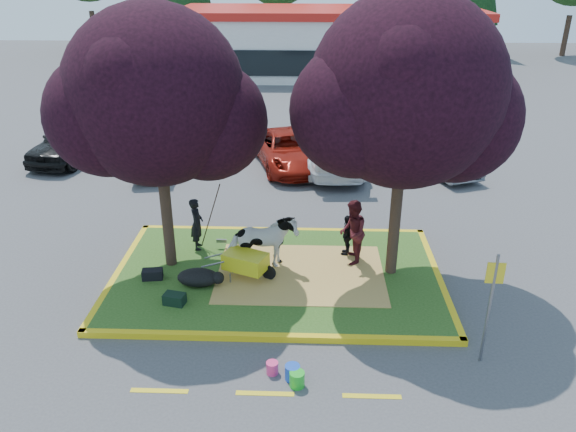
{
  "coord_description": "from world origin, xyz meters",
  "views": [
    {
      "loc": [
        0.73,
        -12.35,
        7.43
      ],
      "look_at": [
        0.26,
        0.5,
        1.52
      ],
      "focal_mm": 35.0,
      "sensor_mm": 36.0,
      "label": 1
    }
  ],
  "objects_px": {
    "sign_post": "(491,298)",
    "car_silver": "(154,154)",
    "wheelbarrow": "(246,262)",
    "calf": "(198,277)",
    "handler": "(197,224)",
    "bucket_blue": "(292,372)",
    "bucket_green": "(297,379)",
    "car_black": "(73,140)",
    "cow": "(262,244)",
    "bucket_pink": "(272,368)"
  },
  "relations": [
    {
      "from": "sign_post",
      "to": "car_silver",
      "type": "xyz_separation_m",
      "value": [
        -9.45,
        11.02,
        -0.85
      ]
    },
    {
      "from": "wheelbarrow",
      "to": "cow",
      "type": "bearing_deg",
      "value": 76.98
    },
    {
      "from": "calf",
      "to": "car_silver",
      "type": "relative_size",
      "value": 0.26
    },
    {
      "from": "wheelbarrow",
      "to": "sign_post",
      "type": "distance_m",
      "value": 5.82
    },
    {
      "from": "bucket_green",
      "to": "handler",
      "type": "bearing_deg",
      "value": 118.44
    },
    {
      "from": "calf",
      "to": "handler",
      "type": "height_order",
      "value": "handler"
    },
    {
      "from": "bucket_pink",
      "to": "bucket_blue",
      "type": "bearing_deg",
      "value": -20.6
    },
    {
      "from": "bucket_blue",
      "to": "cow",
      "type": "bearing_deg",
      "value": 102.6
    },
    {
      "from": "wheelbarrow",
      "to": "car_black",
      "type": "height_order",
      "value": "car_black"
    },
    {
      "from": "sign_post",
      "to": "bucket_green",
      "type": "bearing_deg",
      "value": -164.45
    },
    {
      "from": "wheelbarrow",
      "to": "bucket_green",
      "type": "xyz_separation_m",
      "value": [
        1.34,
        -3.66,
        -0.48
      ]
    },
    {
      "from": "car_silver",
      "to": "car_black",
      "type": "bearing_deg",
      "value": -27.08
    },
    {
      "from": "handler",
      "to": "bucket_green",
      "type": "bearing_deg",
      "value": -159.32
    },
    {
      "from": "calf",
      "to": "handler",
      "type": "relative_size",
      "value": 0.7
    },
    {
      "from": "sign_post",
      "to": "wheelbarrow",
      "type": "bearing_deg",
      "value": 153.34
    },
    {
      "from": "cow",
      "to": "wheelbarrow",
      "type": "relative_size",
      "value": 0.94
    },
    {
      "from": "calf",
      "to": "handler",
      "type": "bearing_deg",
      "value": 89.3
    },
    {
      "from": "sign_post",
      "to": "car_black",
      "type": "relative_size",
      "value": 0.53
    },
    {
      "from": "cow",
      "to": "bucket_blue",
      "type": "xyz_separation_m",
      "value": [
        0.89,
        -3.96,
        -0.73
      ]
    },
    {
      "from": "cow",
      "to": "calf",
      "type": "distance_m",
      "value": 1.8
    },
    {
      "from": "bucket_green",
      "to": "bucket_blue",
      "type": "height_order",
      "value": "same"
    },
    {
      "from": "cow",
      "to": "handler",
      "type": "height_order",
      "value": "cow"
    },
    {
      "from": "handler",
      "to": "sign_post",
      "type": "relative_size",
      "value": 0.6
    },
    {
      "from": "bucket_green",
      "to": "bucket_pink",
      "type": "xyz_separation_m",
      "value": [
        -0.49,
        0.34,
        -0.03
      ]
    },
    {
      "from": "bucket_pink",
      "to": "car_black",
      "type": "xyz_separation_m",
      "value": [
        -8.86,
        12.75,
        0.66
      ]
    },
    {
      "from": "handler",
      "to": "bucket_pink",
      "type": "relative_size",
      "value": 5.67
    },
    {
      "from": "sign_post",
      "to": "bucket_blue",
      "type": "relative_size",
      "value": 7.74
    },
    {
      "from": "wheelbarrow",
      "to": "bucket_pink",
      "type": "height_order",
      "value": "wheelbarrow"
    },
    {
      "from": "cow",
      "to": "car_black",
      "type": "height_order",
      "value": "cow"
    },
    {
      "from": "bucket_pink",
      "to": "bucket_blue",
      "type": "height_order",
      "value": "bucket_blue"
    },
    {
      "from": "calf",
      "to": "wheelbarrow",
      "type": "height_order",
      "value": "wheelbarrow"
    },
    {
      "from": "sign_post",
      "to": "car_silver",
      "type": "relative_size",
      "value": 0.62
    },
    {
      "from": "wheelbarrow",
      "to": "bucket_blue",
      "type": "distance_m",
      "value": 3.72
    },
    {
      "from": "wheelbarrow",
      "to": "calf",
      "type": "bearing_deg",
      "value": -138.96
    },
    {
      "from": "handler",
      "to": "bucket_blue",
      "type": "distance_m",
      "value": 5.81
    },
    {
      "from": "car_black",
      "to": "cow",
      "type": "bearing_deg",
      "value": -36.29
    },
    {
      "from": "cow",
      "to": "wheelbarrow",
      "type": "xyz_separation_m",
      "value": [
        -0.36,
        -0.49,
        -0.25
      ]
    },
    {
      "from": "wheelbarrow",
      "to": "bucket_pink",
      "type": "distance_m",
      "value": 3.46
    },
    {
      "from": "bucket_blue",
      "to": "car_silver",
      "type": "relative_size",
      "value": 0.08
    },
    {
      "from": "handler",
      "to": "bucket_green",
      "type": "height_order",
      "value": "handler"
    },
    {
      "from": "calf",
      "to": "handler",
      "type": "xyz_separation_m",
      "value": [
        -0.36,
        1.96,
        0.51
      ]
    },
    {
      "from": "bucket_blue",
      "to": "sign_post",
      "type": "bearing_deg",
      "value": 10.36
    },
    {
      "from": "sign_post",
      "to": "bucket_pink",
      "type": "distance_m",
      "value": 4.45
    },
    {
      "from": "wheelbarrow",
      "to": "sign_post",
      "type": "xyz_separation_m",
      "value": [
        5.05,
        -2.77,
        0.87
      ]
    },
    {
      "from": "cow",
      "to": "car_silver",
      "type": "xyz_separation_m",
      "value": [
        -4.77,
        7.75,
        -0.24
      ]
    },
    {
      "from": "bucket_green",
      "to": "calf",
      "type": "bearing_deg",
      "value": 126.99
    },
    {
      "from": "wheelbarrow",
      "to": "car_silver",
      "type": "xyz_separation_m",
      "value": [
        -4.4,
        8.24,
        0.01
      ]
    },
    {
      "from": "sign_post",
      "to": "bucket_blue",
      "type": "bearing_deg",
      "value": -167.52
    },
    {
      "from": "sign_post",
      "to": "car_silver",
      "type": "height_order",
      "value": "sign_post"
    },
    {
      "from": "bucket_pink",
      "to": "wheelbarrow",
      "type": "bearing_deg",
      "value": 104.35
    }
  ]
}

